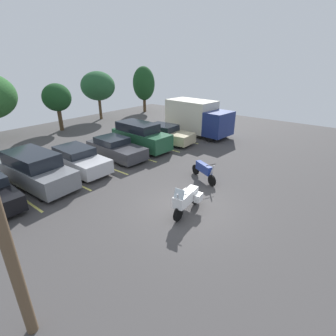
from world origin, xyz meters
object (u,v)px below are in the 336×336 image
motorcycle_touring (187,199)px  car_champagne (166,134)px  car_charcoal (116,148)px  box_truck (197,117)px  car_grey (36,170)px  motorcycle_second (204,170)px  car_silver (78,160)px  car_green (141,136)px

motorcycle_touring → car_champagne: size_ratio=0.50×
car_charcoal → box_truck: bearing=-7.3°
car_grey → car_charcoal: bearing=0.2°
motorcycle_second → car_silver: (-3.66, 6.72, 0.13)m
car_silver → car_charcoal: car_silver is taller
motorcycle_second → car_charcoal: car_charcoal is taller
car_champagne → box_truck: (3.71, -0.63, 0.87)m
car_grey → box_truck: bearing=-4.4°
car_champagne → motorcycle_second: bearing=-124.6°
motorcycle_second → car_green: size_ratio=0.43×
car_green → car_champagne: size_ratio=1.06×
motorcycle_second → car_green: (1.81, 6.73, 0.41)m
car_green → motorcycle_second: bearing=-105.1°
motorcycle_second → car_charcoal: size_ratio=0.45×
car_silver → car_charcoal: bearing=0.0°
car_grey → box_truck: box_truck is taller
motorcycle_touring → car_charcoal: (2.72, 7.91, -0.01)m
motorcycle_second → car_champagne: 7.57m
motorcycle_touring → car_green: car_green is taller
car_grey → car_charcoal: car_grey is taller
motorcycle_second → car_grey: car_grey is taller
car_silver → car_charcoal: (2.97, 0.00, -0.05)m
motorcycle_touring → car_grey: car_grey is taller
car_green → box_truck: (6.19, -1.12, 0.59)m
motorcycle_touring → motorcycle_second: 3.61m
car_charcoal → car_champagne: car_champagne is taller
car_grey → car_champagne: car_grey is taller
motorcycle_touring → car_silver: bearing=91.8°
box_truck → motorcycle_second: bearing=-145.0°
motorcycle_second → box_truck: 9.82m
motorcycle_touring → box_truck: box_truck is taller
car_green → motorcycle_touring: bearing=-123.4°
car_grey → car_silver: bearing=0.4°
motorcycle_touring → car_green: (5.22, 7.92, 0.31)m
motorcycle_second → box_truck: (8.00, 5.61, 1.00)m
motorcycle_second → box_truck: bearing=35.0°
car_grey → car_charcoal: size_ratio=1.05×
car_charcoal → car_green: 2.52m
motorcycle_second → car_grey: size_ratio=0.42×
car_green → car_grey: bearing=-179.9°
car_grey → car_champagne: bearing=-2.6°
car_green → car_charcoal: bearing=-179.9°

